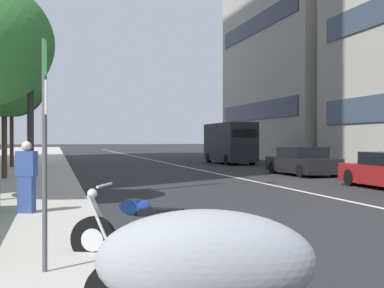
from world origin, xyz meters
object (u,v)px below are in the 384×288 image
Objects in this scene: street_tree_by_lamp_post at (4,83)px; street_lamp_with_banners at (43,1)px; parking_sign_by_curb at (45,126)px; motorcycle_far_end_row at (146,234)px; street_tree_far_plaza at (12,90)px; pedestrian_on_plaza at (27,177)px; delivery_van_ahead at (230,142)px; car_far_down_avenue at (302,162)px; motorcycle_by_sign_pole at (203,263)px.

street_lamp_with_banners is at bearing -167.25° from street_tree_by_lamp_post.
parking_sign_by_curb is 0.30× the size of street_lamp_with_banners.
parking_sign_by_curb is (-0.69, 1.32, 1.46)m from motorcycle_far_end_row.
pedestrian_on_plaza is at bearing -174.75° from street_tree_far_plaza.
delivery_van_ahead is (28.30, -10.80, 1.11)m from motorcycle_far_end_row.
delivery_van_ahead is 4.04× the size of pedestrian_on_plaza.
parking_sign_by_curb is 25.67m from street_tree_far_plaza.
motorcycle_far_end_row is at bearing -168.19° from street_tree_by_lamp_post.
car_far_down_avenue is 16.95m from street_tree_far_plaza.
pedestrian_on_plaza is (-23.69, 12.60, -0.62)m from delivery_van_ahead.
motorcycle_by_sign_pole is 1.07× the size of motorcycle_far_end_row.
motorcycle_far_end_row reaches higher than motorcycle_by_sign_pole.
pedestrian_on_plaza is (-20.12, -1.85, -3.69)m from street_tree_far_plaza.
car_far_down_avenue is at bearing -55.59° from street_lamp_with_banners.
pedestrian_on_plaza reaches higher than car_far_down_avenue.
street_tree_by_lamp_post is (15.36, 3.21, 3.59)m from motorcycle_far_end_row.
car_far_down_avenue is 0.72× the size of delivery_van_ahead.
street_tree_by_lamp_post is at bearing 132.29° from delivery_van_ahead.
street_tree_far_plaza is (8.74, 13.97, 3.97)m from car_far_down_avenue.
street_tree_by_lamp_post is at bearing 12.75° from street_lamp_with_banners.
delivery_van_ahead reaches higher than motorcycle_by_sign_pole.
motorcycle_far_end_row is 0.46× the size of car_far_down_avenue.
street_tree_far_plaza is (9.37, 0.44, 0.60)m from street_tree_by_lamp_post.
street_tree_far_plaza is (27.24, 3.76, 4.02)m from motorcycle_by_sign_pole.
delivery_van_ahead is 0.68× the size of street_lamp_with_banners.
car_far_down_avenue is at bearing -25.43° from pedestrian_on_plaza.
street_lamp_with_banners is 1.74× the size of street_tree_by_lamp_post.
motorcycle_far_end_row is at bearing -171.61° from street_tree_far_plaza.
parking_sign_by_curb is at bearing 142.49° from car_far_down_avenue.
parking_sign_by_curb is 16.30m from street_tree_by_lamp_post.
street_lamp_with_banners reaches higher than street_tree_by_lamp_post.
street_tree_by_lamp_post is 9.40m from street_tree_far_plaza.
car_far_down_avenue is at bearing -122.04° from street_tree_far_plaza.
pedestrian_on_plaza is at bearing -58.74° from motorcycle_by_sign_pole.
street_lamp_with_banners is (10.39, 1.63, 4.94)m from motorcycle_by_sign_pole.
parking_sign_by_curb is at bearing -35.63° from motorcycle_by_sign_pole.
street_lamp_with_banners reaches higher than parking_sign_by_curb.
street_tree_by_lamp_post is (17.87, 3.32, 3.42)m from motorcycle_by_sign_pole.
street_tree_by_lamp_post is at bearing 90.04° from car_far_down_avenue.
street_tree_far_plaza is at bearing 103.46° from delivery_van_ahead.
motorcycle_by_sign_pole is 0.24× the size of street_lamp_with_banners.
motorcycle_far_end_row is 25.34m from street_tree_far_plaza.
street_tree_far_plaza reaches higher than car_far_down_avenue.
street_lamp_with_banners is at bearing 121.81° from car_far_down_avenue.
street_tree_far_plaza is at bearing -65.90° from motorcycle_by_sign_pole.
street_tree_by_lamp_post is at bearing -177.33° from street_tree_far_plaza.
delivery_van_ahead is 15.19m from street_tree_far_plaza.
street_tree_far_plaza reaches higher than motorcycle_by_sign_pole.
parking_sign_by_curb is (-16.68, 11.64, 1.24)m from car_far_down_avenue.
street_lamp_with_banners is at bearing 1.32° from parking_sign_by_curb.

